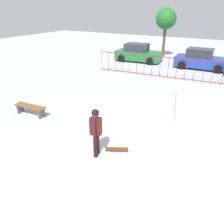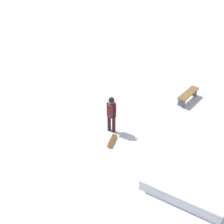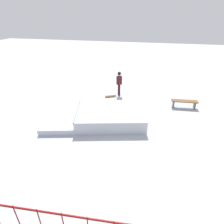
{
  "view_description": "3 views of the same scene",
  "coord_description": "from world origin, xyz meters",
  "views": [
    {
      "loc": [
        3.35,
        -8.81,
        4.69
      ],
      "look_at": [
        -0.59,
        -1.79,
        0.9
      ],
      "focal_mm": 36.28,
      "sensor_mm": 36.0,
      "label": 1
    },
    {
      "loc": [
        6.17,
        2.81,
        7.44
      ],
      "look_at": [
        -0.32,
        -3.4,
        1.0
      ],
      "focal_mm": 42.52,
      "sensor_mm": 36.0,
      "label": 2
    },
    {
      "loc": [
        -2.52,
        9.0,
        5.41
      ],
      "look_at": [
        -0.61,
        0.39,
        0.6
      ],
      "focal_mm": 29.67,
      "sensor_mm": 36.0,
      "label": 3
    }
  ],
  "objects": [
    {
      "name": "ground_plane",
      "position": [
        0.0,
        0.0,
        0.0
      ],
      "size": [
        60.0,
        60.0,
        0.0
      ],
      "primitive_type": "plane",
      "color": "#B2B7C1"
    },
    {
      "name": "skate_ramp",
      "position": [
        -0.06,
        0.52,
        0.32
      ],
      "size": [
        5.86,
        3.8,
        0.74
      ],
      "rotation": [
        0.0,
        0.0,
        0.24
      ],
      "color": "silver",
      "rests_on": "ground"
    },
    {
      "name": "skater",
      "position": [
        -0.29,
        -3.41,
        1.01
      ],
      "size": [
        0.43,
        0.42,
        1.73
      ],
      "rotation": [
        0.0,
        0.0,
        3.46
      ],
      "color": "black",
      "rests_on": "ground"
    },
    {
      "name": "skateboard",
      "position": [
        0.22,
        -2.88,
        0.08
      ],
      "size": [
        0.8,
        0.54,
        0.09
      ],
      "rotation": [
        0.0,
        0.0,
        3.61
      ],
      "color": "#593314",
      "rests_on": "ground"
    },
    {
      "name": "park_bench",
      "position": [
        -4.7,
        -2.28,
        0.36
      ],
      "size": [
        1.62,
        0.5,
        0.48
      ],
      "rotation": [
        0.0,
        0.0,
        3.21
      ],
      "color": "brown",
      "rests_on": "ground"
    }
  ]
}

